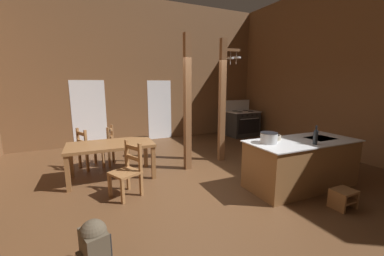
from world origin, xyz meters
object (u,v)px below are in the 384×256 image
Objects in this scene: backpack at (94,246)px; stockpot_on_counter at (269,138)px; ladderback_chair_at_table_end at (117,146)px; mixing_bowl_on_counter at (275,137)px; bottle_tall_on_counter at (315,137)px; kitchen_island at (301,163)px; stove_range at (242,123)px; dining_table at (111,148)px; ladderback_chair_by_post at (89,149)px; ladderback_chair_near_window at (128,171)px; step_stool at (343,197)px.

stockpot_on_counter is (2.99, 0.77, 0.68)m from backpack.
stockpot_on_counter reaches higher than ladderback_chair_at_table_end.
bottle_tall_on_counter is at bearing -57.21° from mixing_bowl_on_counter.
kitchen_island is 3.65× the size of backpack.
stove_range is 4.42m from mixing_bowl_on_counter.
dining_table is 0.94m from ladderback_chair_by_post.
bottle_tall_on_counter is at bearing -35.22° from dining_table.
ladderback_chair_near_window is 1.00× the size of ladderback_chair_by_post.
kitchen_island is at bearing -9.97° from stockpot_on_counter.
stove_range is at bearing 41.27° from backpack.
stove_range is at bearing 58.62° from stockpot_on_counter.
ladderback_chair_near_window and ladderback_chair_by_post have the same top height.
ladderback_chair_by_post is at bearing 139.46° from bottle_tall_on_counter.
ladderback_chair_at_table_end is 2.52× the size of stockpot_on_counter.
step_stool is at bearing -32.10° from ladderback_chair_near_window.
ladderback_chair_at_table_end is (-3.02, 2.79, 0.00)m from kitchen_island.
bottle_tall_on_counter is (0.01, 0.60, 0.86)m from step_stool.
ladderback_chair_by_post is (-3.65, 2.78, 0.00)m from kitchen_island.
stockpot_on_counter is at bearing -49.13° from ladderback_chair_at_table_end.
stove_range reaches higher than bottle_tall_on_counter.
kitchen_island reaches higher than backpack.
backpack is (-5.43, -4.77, -0.17)m from stove_range.
backpack is at bearing -174.54° from bottle_tall_on_counter.
dining_table is 1.83× the size of ladderback_chair_near_window.
stove_range is 3.50× the size of stockpot_on_counter.
dining_table is 2.66m from backpack.
kitchen_island is 2.29× the size of ladderback_chair_at_table_end.
backpack is at bearing -138.73° from stove_range.
bottle_tall_on_counter reaches higher than backpack.
kitchen_island is at bearing -42.66° from ladderback_chair_at_table_end.
ladderback_chair_at_table_end is 2.83× the size of bottle_tall_on_counter.
step_stool is at bearing -45.67° from ladderback_chair_by_post.
mixing_bowl_on_counter is at bearing -119.19° from stove_range.
ladderback_chair_at_table_end is (-4.74, -1.34, -0.03)m from stove_range.
step_stool is 0.21× the size of dining_table.
mixing_bowl_on_counter is (-0.37, 1.17, 0.77)m from step_stool.
kitchen_island is at bearing -33.63° from mixing_bowl_on_counter.
backpack is 3.47m from mixing_bowl_on_counter.
stove_range is (1.72, 4.12, 0.03)m from kitchen_island.
step_stool is 3.57m from ladderback_chair_near_window.
ladderback_chair_at_table_end reaches higher than kitchen_island.
ladderback_chair_near_window is 4.08× the size of mixing_bowl_on_counter.
stove_range is 5.66× the size of mixing_bowl_on_counter.
step_stool is at bearing -90.71° from bottle_tall_on_counter.
dining_table is at bearing 79.64° from backpack.
ladderback_chair_near_window is at bearing -91.76° from ladderback_chair_at_table_end.
stove_range reaches higher than ladderback_chair_near_window.
backpack is 3.75m from bottle_tall_on_counter.
ladderback_chair_at_table_end reaches higher than dining_table.
step_stool is (-0.06, -0.89, -0.27)m from kitchen_island.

